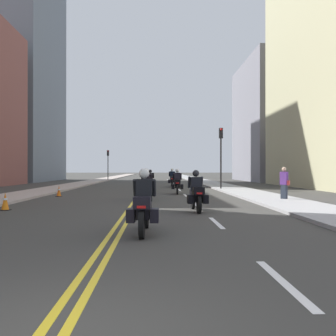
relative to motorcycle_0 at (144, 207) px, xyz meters
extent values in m
plane|color=#383733|center=(-0.71, 41.89, -0.66)|extent=(264.00, 264.00, 0.00)
cube|color=#A4968D|center=(-7.73, 41.89, -0.60)|extent=(2.81, 144.00, 0.12)
cube|color=gray|center=(6.32, 41.89, -0.60)|extent=(2.81, 144.00, 0.12)
cube|color=yellow|center=(-0.83, 41.89, -0.66)|extent=(0.12, 132.00, 0.01)
cube|color=yellow|center=(-0.59, 41.89, -0.66)|extent=(0.12, 132.00, 0.01)
cube|color=silver|center=(2.10, -4.11, -0.66)|extent=(0.14, 2.40, 0.01)
cube|color=silver|center=(2.10, 1.89, -0.66)|extent=(0.14, 2.40, 0.01)
cube|color=silver|center=(2.10, 7.89, -0.66)|extent=(0.14, 2.40, 0.01)
cube|color=silver|center=(2.10, 13.89, -0.66)|extent=(0.14, 2.40, 0.01)
cube|color=silver|center=(2.10, 19.89, -0.66)|extent=(0.14, 2.40, 0.01)
cube|color=silver|center=(2.10, 25.89, -0.66)|extent=(0.14, 2.40, 0.01)
cube|color=silver|center=(2.10, 31.89, -0.66)|extent=(0.14, 2.40, 0.01)
cube|color=silver|center=(2.10, 37.89, -0.66)|extent=(0.14, 2.40, 0.01)
cube|color=silver|center=(2.10, 43.89, -0.66)|extent=(0.14, 2.40, 0.01)
cube|color=silver|center=(2.10, 49.89, -0.66)|extent=(0.14, 2.40, 0.01)
cube|color=tan|center=(15.83, 23.95, 12.69)|extent=(6.65, 17.62, 26.70)
cube|color=slate|center=(-18.53, 43.29, 14.90)|extent=(9.22, 16.25, 31.12)
cube|color=slate|center=(16.79, 43.26, 7.58)|extent=(8.57, 16.45, 16.47)
cube|color=#2D3847|center=(21.10, 43.26, 3.46)|extent=(0.04, 13.82, 0.90)
cube|color=#2D3847|center=(21.10, 43.26, 12.52)|extent=(0.04, 13.82, 0.90)
cylinder|color=black|center=(0.04, 0.94, -0.34)|extent=(0.14, 0.65, 0.65)
cylinder|color=black|center=(-0.03, -0.69, -0.34)|extent=(0.14, 0.65, 0.65)
cube|color=silver|center=(0.04, 0.94, 0.01)|extent=(0.15, 0.33, 0.04)
cube|color=black|center=(0.00, 0.13, -0.06)|extent=(0.37, 1.25, 0.40)
cube|color=black|center=(-0.02, -0.61, 0.16)|extent=(0.41, 0.38, 0.28)
cube|color=red|center=(-0.03, -0.80, 0.08)|extent=(0.20, 0.04, 0.06)
cube|color=black|center=(-0.29, -0.35, -0.16)|extent=(0.22, 0.45, 0.32)
cube|color=black|center=(0.27, -0.37, -0.16)|extent=(0.22, 0.45, 0.32)
cube|color=#B2C1CC|center=(0.03, 0.65, 0.32)|extent=(0.36, 0.14, 0.36)
cube|color=black|center=(0.00, 0.08, 0.42)|extent=(0.41, 0.28, 0.55)
cylinder|color=black|center=(-0.23, 0.24, 0.47)|extent=(0.11, 0.28, 0.45)
cylinder|color=black|center=(0.25, 0.22, 0.47)|extent=(0.11, 0.28, 0.45)
sphere|color=white|center=(0.00, 0.11, 0.84)|extent=(0.26, 0.26, 0.26)
cylinder|color=black|center=(1.78, 5.88, -0.34)|extent=(0.14, 0.64, 0.63)
cylinder|color=black|center=(1.85, 4.30, -0.34)|extent=(0.14, 0.64, 0.63)
cube|color=silver|center=(1.78, 5.88, -0.01)|extent=(0.15, 0.33, 0.04)
cube|color=black|center=(1.82, 5.09, -0.06)|extent=(0.37, 1.21, 0.40)
cube|color=black|center=(1.85, 4.38, 0.16)|extent=(0.42, 0.38, 0.28)
cube|color=red|center=(1.86, 4.19, 0.08)|extent=(0.20, 0.04, 0.06)
cube|color=black|center=(1.56, 4.60, -0.16)|extent=(0.22, 0.45, 0.32)
cube|color=black|center=(2.12, 4.63, -0.16)|extent=(0.22, 0.45, 0.32)
cube|color=#B2C1CC|center=(1.80, 5.59, 0.32)|extent=(0.37, 0.14, 0.36)
cube|color=black|center=(1.82, 5.04, 0.39)|extent=(0.41, 0.28, 0.51)
cylinder|color=black|center=(1.57, 5.18, 0.44)|extent=(0.11, 0.29, 0.45)
cylinder|color=black|center=(2.05, 5.20, 0.44)|extent=(0.11, 0.29, 0.45)
sphere|color=black|center=(1.82, 5.07, 0.79)|extent=(0.26, 0.26, 0.26)
cylinder|color=black|center=(-0.16, 11.23, -0.34)|extent=(0.13, 0.65, 0.64)
cylinder|color=black|center=(-0.23, 9.70, -0.34)|extent=(0.13, 0.65, 0.64)
cube|color=silver|center=(-0.16, 11.23, 0.00)|extent=(0.15, 0.33, 0.04)
cube|color=black|center=(-0.20, 10.46, -0.06)|extent=(0.37, 1.17, 0.40)
cube|color=black|center=(-0.23, 9.78, 0.16)|extent=(0.41, 0.38, 0.28)
cube|color=red|center=(-0.23, 9.59, 0.08)|extent=(0.20, 0.04, 0.06)
cube|color=black|center=(-0.50, 10.02, -0.16)|extent=(0.22, 0.45, 0.32)
cube|color=black|center=(0.06, 9.99, -0.16)|extent=(0.22, 0.45, 0.32)
cube|color=#B2C1CC|center=(-0.17, 10.95, 0.32)|extent=(0.36, 0.14, 0.36)
cube|color=black|center=(-0.20, 10.41, 0.43)|extent=(0.41, 0.28, 0.58)
cylinder|color=black|center=(-0.43, 10.57, 0.48)|extent=(0.11, 0.28, 0.45)
cylinder|color=black|center=(0.05, 10.55, 0.48)|extent=(0.11, 0.28, 0.45)
sphere|color=white|center=(-0.20, 10.44, 0.86)|extent=(0.26, 0.26, 0.26)
cylinder|color=black|center=(1.72, 16.18, -0.35)|extent=(0.13, 0.63, 0.63)
cylinder|color=black|center=(1.65, 14.69, -0.35)|extent=(0.13, 0.63, 0.63)
cube|color=silver|center=(1.72, 16.18, -0.01)|extent=(0.15, 0.33, 0.04)
cube|color=black|center=(1.69, 15.43, -0.07)|extent=(0.37, 1.15, 0.40)
cube|color=black|center=(1.66, 14.76, 0.15)|extent=(0.42, 0.38, 0.28)
cube|color=red|center=(1.65, 14.57, 0.07)|extent=(0.20, 0.04, 0.06)
cube|color=black|center=(1.39, 15.00, -0.17)|extent=(0.22, 0.45, 0.32)
cube|color=black|center=(1.95, 14.97, -0.17)|extent=(0.22, 0.45, 0.32)
cube|color=#B2C1CC|center=(1.71, 15.91, 0.31)|extent=(0.37, 0.14, 0.36)
cube|color=black|center=(1.68, 15.38, 0.43)|extent=(0.41, 0.28, 0.58)
cylinder|color=black|center=(1.45, 15.54, 0.48)|extent=(0.11, 0.29, 0.45)
cylinder|color=black|center=(1.93, 15.52, 0.48)|extent=(0.11, 0.29, 0.45)
sphere|color=white|center=(1.69, 15.41, 0.86)|extent=(0.26, 0.26, 0.26)
cylinder|color=black|center=(-0.11, 21.50, -0.34)|extent=(0.16, 0.65, 0.64)
cylinder|color=black|center=(-0.19, 19.92, -0.34)|extent=(0.16, 0.65, 0.64)
cube|color=silver|center=(-0.11, 21.50, 0.00)|extent=(0.16, 0.33, 0.04)
cube|color=black|center=(-0.15, 20.71, -0.06)|extent=(0.39, 1.22, 0.40)
cube|color=black|center=(-0.19, 20.00, 0.16)|extent=(0.42, 0.38, 0.28)
cube|color=red|center=(-0.20, 19.81, 0.08)|extent=(0.20, 0.04, 0.06)
cube|color=black|center=(-0.46, 20.25, -0.16)|extent=(0.22, 0.45, 0.32)
cube|color=black|center=(0.10, 20.22, -0.16)|extent=(0.22, 0.45, 0.32)
cube|color=#B2C1CC|center=(-0.12, 21.21, 0.32)|extent=(0.37, 0.14, 0.36)
cube|color=black|center=(-0.15, 20.66, 0.40)|extent=(0.41, 0.28, 0.51)
cylinder|color=black|center=(-0.38, 20.82, 0.45)|extent=(0.12, 0.29, 0.45)
cylinder|color=black|center=(0.10, 20.79, 0.45)|extent=(0.12, 0.29, 0.45)
sphere|color=black|center=(-0.15, 20.69, 0.80)|extent=(0.26, 0.26, 0.26)
cylinder|color=black|center=(1.75, 25.92, -0.32)|extent=(0.11, 0.68, 0.68)
cylinder|color=black|center=(1.75, 24.43, -0.32)|extent=(0.11, 0.68, 0.68)
cube|color=silver|center=(1.75, 25.92, 0.04)|extent=(0.14, 0.32, 0.04)
cube|color=black|center=(1.75, 25.17, -0.04)|extent=(0.32, 1.14, 0.40)
cube|color=black|center=(1.75, 24.50, 0.18)|extent=(0.40, 0.36, 0.28)
cube|color=red|center=(1.75, 24.31, 0.10)|extent=(0.20, 0.03, 0.06)
cube|color=black|center=(1.47, 24.72, -0.14)|extent=(0.20, 0.44, 0.32)
cube|color=black|center=(2.03, 24.72, -0.14)|extent=(0.20, 0.44, 0.32)
cube|color=#B2C1CC|center=(1.75, 25.65, 0.34)|extent=(0.36, 0.12, 0.36)
cube|color=black|center=(1.75, 25.12, 0.46)|extent=(0.40, 0.26, 0.60)
cylinder|color=black|center=(1.51, 25.27, 0.51)|extent=(0.10, 0.28, 0.45)
cylinder|color=black|center=(1.99, 25.27, 0.51)|extent=(0.10, 0.28, 0.45)
sphere|color=white|center=(1.75, 25.15, 0.90)|extent=(0.26, 0.26, 0.26)
cube|color=black|center=(-5.58, 5.61, -0.64)|extent=(0.36, 0.36, 0.03)
cone|color=orange|center=(-5.58, 5.61, -0.30)|extent=(0.29, 0.29, 0.67)
cylinder|color=white|center=(-5.58, 5.61, -0.22)|extent=(0.19, 0.19, 0.08)
cube|color=black|center=(-5.41, 13.20, -0.64)|extent=(0.32, 0.32, 0.03)
cone|color=orange|center=(-5.41, 13.20, -0.32)|extent=(0.26, 0.26, 0.61)
cylinder|color=white|center=(-5.41, 13.20, -0.25)|extent=(0.18, 0.18, 0.08)
cylinder|color=black|center=(5.31, 19.92, 1.36)|extent=(0.12, 0.12, 4.04)
cube|color=black|center=(5.31, 19.92, 3.73)|extent=(0.28, 0.28, 0.80)
sphere|color=red|center=(5.31, 19.77, 4.01)|extent=(0.18, 0.18, 0.18)
cylinder|color=black|center=(-6.72, 46.55, 1.16)|extent=(0.12, 0.12, 3.63)
cube|color=black|center=(-6.72, 46.55, 3.32)|extent=(0.28, 0.28, 0.80)
sphere|color=red|center=(-6.72, 46.40, 3.60)|extent=(0.18, 0.18, 0.18)
cube|color=#252C38|center=(6.74, 9.55, -0.25)|extent=(0.34, 0.34, 0.83)
cube|color=#593080|center=(6.74, 9.55, 0.49)|extent=(0.40, 0.41, 0.65)
sphere|color=tan|center=(6.74, 9.55, 0.94)|extent=(0.22, 0.22, 0.22)
cube|color=#C93A35|center=(6.88, 9.38, 0.27)|extent=(0.18, 0.19, 0.24)
camera|label=1|loc=(0.30, -9.48, 0.94)|focal=40.91mm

